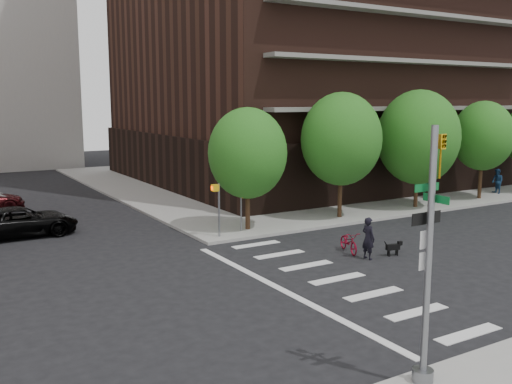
{
  "coord_description": "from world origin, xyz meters",
  "views": [
    {
      "loc": [
        -10.28,
        -16.23,
        6.69
      ],
      "look_at": [
        3.0,
        6.0,
        2.5
      ],
      "focal_mm": 40.0,
      "sensor_mm": 36.0,
      "label": 1
    }
  ],
  "objects_px": {
    "traffic_signal": "(428,277)",
    "pedestrian_far": "(497,181)",
    "parked_car_black": "(21,222)",
    "scooter": "(349,242)",
    "dog_walker": "(368,238)"
  },
  "relations": [
    {
      "from": "traffic_signal",
      "to": "pedestrian_far",
      "type": "bearing_deg",
      "value": 33.47
    },
    {
      "from": "pedestrian_far",
      "to": "parked_car_black",
      "type": "bearing_deg",
      "value": -82.63
    },
    {
      "from": "traffic_signal",
      "to": "pedestrian_far",
      "type": "height_order",
      "value": "traffic_signal"
    },
    {
      "from": "parked_car_black",
      "to": "pedestrian_far",
      "type": "distance_m",
      "value": 31.17
    },
    {
      "from": "scooter",
      "to": "traffic_signal",
      "type": "bearing_deg",
      "value": -103.92
    },
    {
      "from": "dog_walker",
      "to": "scooter",
      "type": "bearing_deg",
      "value": -3.62
    },
    {
      "from": "scooter",
      "to": "pedestrian_far",
      "type": "distance_m",
      "value": 20.0
    },
    {
      "from": "traffic_signal",
      "to": "dog_walker",
      "type": "distance_m",
      "value": 11.13
    },
    {
      "from": "traffic_signal",
      "to": "pedestrian_far",
      "type": "relative_size",
      "value": 3.43
    },
    {
      "from": "traffic_signal",
      "to": "parked_car_black",
      "type": "relative_size",
      "value": 1.12
    },
    {
      "from": "pedestrian_far",
      "to": "scooter",
      "type": "bearing_deg",
      "value": -56.14
    },
    {
      "from": "pedestrian_far",
      "to": "dog_walker",
      "type": "bearing_deg",
      "value": -52.83
    },
    {
      "from": "scooter",
      "to": "pedestrian_far",
      "type": "bearing_deg",
      "value": 36.6
    },
    {
      "from": "traffic_signal",
      "to": "dog_walker",
      "type": "bearing_deg",
      "value": 54.9
    },
    {
      "from": "parked_car_black",
      "to": "scooter",
      "type": "bearing_deg",
      "value": -131.88
    }
  ]
}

